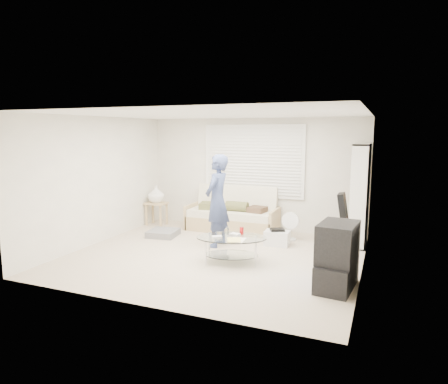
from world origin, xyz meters
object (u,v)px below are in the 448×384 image
at_px(futon_sofa, 233,216).
at_px(coffee_table, 231,242).
at_px(tv_unit, 337,257).
at_px(bookshelf, 359,195).

relative_size(futon_sofa, coffee_table, 1.49).
relative_size(futon_sofa, tv_unit, 2.15).
height_order(futon_sofa, tv_unit, futon_sofa).
bearing_deg(coffee_table, tv_unit, -15.32).
xyz_separation_m(tv_unit, coffee_table, (-1.79, 0.49, -0.11)).
bearing_deg(futon_sofa, tv_unit, -45.10).
relative_size(bookshelf, tv_unit, 2.09).
distance_m(futon_sofa, bookshelf, 2.77).
xyz_separation_m(futon_sofa, coffee_table, (0.77, -2.08, 0.03)).
height_order(futon_sofa, bookshelf, bookshelf).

